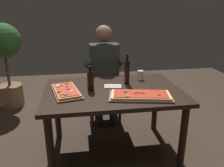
# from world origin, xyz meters

# --- Properties ---
(ground_plane) EXTENTS (6.40, 6.40, 0.00)m
(ground_plane) POSITION_xyz_m (0.00, 0.00, 0.00)
(ground_plane) COLOR #38281E
(dining_table) EXTENTS (1.40, 0.96, 0.74)m
(dining_table) POSITION_xyz_m (0.00, 0.00, 0.64)
(dining_table) COLOR black
(dining_table) RESTS_ON ground_plane
(pizza_rectangular_front) EXTENTS (0.63, 0.38, 0.05)m
(pizza_rectangular_front) POSITION_xyz_m (0.22, -0.25, 0.76)
(pizza_rectangular_front) COLOR brown
(pizza_rectangular_front) RESTS_ON dining_table
(pizza_rectangular_left) EXTENTS (0.34, 0.52, 0.05)m
(pizza_rectangular_left) POSITION_xyz_m (-0.47, -0.02, 0.76)
(pizza_rectangular_left) COLOR brown
(pizza_rectangular_left) RESTS_ON dining_table
(wine_bottle_dark) EXTENTS (0.06, 0.06, 0.34)m
(wine_bottle_dark) POSITION_xyz_m (0.18, 0.16, 0.88)
(wine_bottle_dark) COLOR black
(wine_bottle_dark) RESTS_ON dining_table
(oil_bottle_amber) EXTENTS (0.07, 0.07, 0.26)m
(oil_bottle_amber) POSITION_xyz_m (-0.22, 0.01, 0.85)
(oil_bottle_amber) COLOR black
(oil_bottle_amber) RESTS_ON dining_table
(tumbler_near_camera) EXTENTS (0.07, 0.07, 0.11)m
(tumbler_near_camera) POSITION_xyz_m (0.37, 0.28, 0.79)
(tumbler_near_camera) COLOR silver
(tumbler_near_camera) RESTS_ON dining_table
(napkin_cutlery_set) EXTENTS (0.19, 0.13, 0.01)m
(napkin_cutlery_set) POSITION_xyz_m (0.01, 0.09, 0.74)
(napkin_cutlery_set) COLOR white
(napkin_cutlery_set) RESTS_ON dining_table
(diner_chair) EXTENTS (0.44, 0.44, 0.87)m
(diner_chair) POSITION_xyz_m (0.01, 0.86, 0.49)
(diner_chair) COLOR #3D2B1E
(diner_chair) RESTS_ON ground_plane
(seated_diner) EXTENTS (0.53, 0.41, 1.33)m
(seated_diner) POSITION_xyz_m (0.01, 0.74, 0.74)
(seated_diner) COLOR #23232D
(seated_diner) RESTS_ON ground_plane
(potted_plant_corner) EXTENTS (0.53, 0.53, 1.33)m
(potted_plant_corner) POSITION_xyz_m (-1.45, 1.49, 0.84)
(potted_plant_corner) COLOR #846042
(potted_plant_corner) RESTS_ON ground_plane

